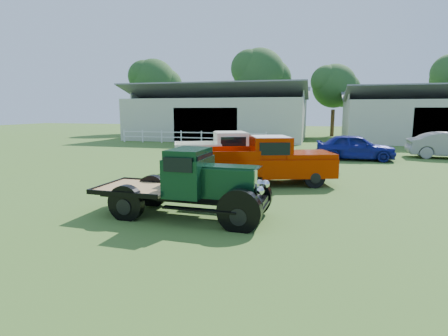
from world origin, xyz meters
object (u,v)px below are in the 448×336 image
(red_pickup, at_px, (267,160))
(misc_car_blue, at_px, (355,147))
(white_pickup, at_px, (228,153))
(vintage_flatbed, at_px, (186,183))

(red_pickup, bearing_deg, misc_car_blue, 44.97)
(red_pickup, relative_size, misc_car_blue, 1.18)
(white_pickup, height_order, misc_car_blue, white_pickup)
(white_pickup, bearing_deg, misc_car_blue, 23.24)
(vintage_flatbed, bearing_deg, misc_car_blue, 68.39)
(red_pickup, xyz_separation_m, misc_car_blue, (4.27, 8.64, -0.21))
(vintage_flatbed, distance_m, red_pickup, 5.42)
(white_pickup, distance_m, misc_car_blue, 9.27)
(misc_car_blue, bearing_deg, vintage_flatbed, 156.53)
(vintage_flatbed, relative_size, red_pickup, 0.90)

